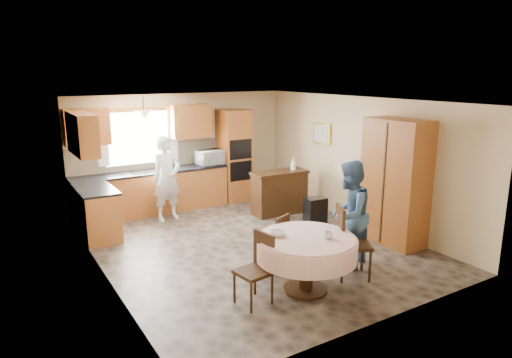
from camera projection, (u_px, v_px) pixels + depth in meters
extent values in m
cube|color=brown|center=(251.00, 244.00, 8.03)|extent=(5.00, 6.00, 0.01)
cube|color=white|center=(251.00, 101.00, 7.45)|extent=(5.00, 6.00, 0.01)
cube|color=tan|center=(183.00, 150.00, 10.23)|extent=(5.00, 0.02, 2.50)
cube|color=tan|center=(384.00, 224.00, 5.25)|extent=(5.00, 0.02, 2.50)
cube|color=tan|center=(100.00, 195.00, 6.47)|extent=(0.02, 6.00, 2.50)
cube|color=tan|center=(359.00, 161.00, 9.01)|extent=(0.02, 6.00, 2.50)
cube|color=white|center=(138.00, 138.00, 9.63)|extent=(1.40, 0.03, 1.10)
cube|color=white|center=(102.00, 138.00, 9.20)|extent=(0.22, 0.02, 1.15)
cube|color=white|center=(173.00, 133.00, 9.96)|extent=(0.22, 0.02, 1.15)
cube|color=#CA7136|center=(152.00, 193.00, 9.74)|extent=(3.30, 0.60, 0.88)
cube|color=black|center=(151.00, 172.00, 9.63)|extent=(3.30, 0.64, 0.04)
cube|color=#CA7136|center=(97.00, 214.00, 8.31)|extent=(0.60, 1.20, 0.88)
cube|color=black|center=(95.00, 189.00, 8.20)|extent=(0.64, 1.20, 0.04)
cube|color=tan|center=(146.00, 157.00, 9.81)|extent=(3.30, 0.02, 0.55)
cube|color=#B0642C|center=(87.00, 127.00, 8.91)|extent=(0.85, 0.33, 0.72)
cube|color=#B0642C|center=(191.00, 121.00, 10.02)|extent=(0.90, 0.33, 0.72)
cube|color=#B0642C|center=(82.00, 134.00, 7.90)|extent=(0.33, 1.20, 0.72)
cube|color=#CA7136|center=(234.00, 155.00, 10.60)|extent=(0.66, 0.62, 2.12)
cube|color=black|center=(241.00, 149.00, 10.30)|extent=(0.56, 0.01, 0.45)
cube|color=black|center=(241.00, 171.00, 10.41)|extent=(0.56, 0.01, 0.45)
cone|color=beige|center=(144.00, 115.00, 9.11)|extent=(0.36, 0.36, 0.18)
cube|color=#3E2511|center=(279.00, 194.00, 9.70)|extent=(1.22, 0.54, 0.86)
cube|color=black|center=(315.00, 211.00, 8.99)|extent=(0.43, 0.32, 0.55)
cube|color=#CA7136|center=(395.00, 182.00, 7.92)|extent=(0.57, 1.15, 2.19)
cylinder|color=#3E2511|center=(306.00, 266.00, 6.26)|extent=(0.20, 0.20, 0.72)
cylinder|color=#3E2511|center=(305.00, 289.00, 6.34)|extent=(0.61, 0.61, 0.04)
cylinder|color=beige|center=(306.00, 239.00, 6.17)|extent=(1.32, 1.32, 0.05)
cylinder|color=beige|center=(306.00, 248.00, 6.20)|extent=(1.38, 1.38, 0.29)
cube|color=#3E2511|center=(253.00, 272.00, 5.89)|extent=(0.46, 0.46, 0.05)
cube|color=#3E2511|center=(264.00, 250.00, 5.95)|extent=(0.10, 0.39, 0.49)
cylinder|color=#3E2511|center=(248.00, 297.00, 5.71)|extent=(0.03, 0.03, 0.42)
cylinder|color=#3E2511|center=(272.00, 291.00, 5.89)|extent=(0.03, 0.03, 0.42)
cylinder|color=#3E2511|center=(235.00, 286.00, 6.00)|extent=(0.03, 0.03, 0.42)
cylinder|color=#3E2511|center=(258.00, 280.00, 6.18)|extent=(0.03, 0.03, 0.42)
cube|color=#3E2511|center=(273.00, 243.00, 7.02)|extent=(0.49, 0.49, 0.04)
cube|color=#3E2511|center=(283.00, 230.00, 6.87)|extent=(0.34, 0.17, 0.44)
cylinder|color=#3E2511|center=(270.00, 261.00, 6.86)|extent=(0.03, 0.03, 0.38)
cylinder|color=#3E2511|center=(287.00, 256.00, 7.02)|extent=(0.03, 0.03, 0.38)
cylinder|color=#3E2511|center=(259.00, 254.00, 7.12)|extent=(0.03, 0.03, 0.38)
cylinder|color=#3E2511|center=(276.00, 250.00, 7.28)|extent=(0.03, 0.03, 0.38)
cube|color=#3E2511|center=(353.00, 245.00, 6.66)|extent=(0.64, 0.64, 0.06)
cube|color=#3E2511|center=(340.00, 225.00, 6.58)|extent=(0.26, 0.41, 0.56)
cylinder|color=#3E2511|center=(352.00, 269.00, 6.45)|extent=(0.04, 0.04, 0.48)
cylinder|color=#3E2511|center=(372.00, 263.00, 6.65)|extent=(0.04, 0.04, 0.48)
cylinder|color=#3E2511|center=(333.00, 259.00, 6.78)|extent=(0.04, 0.04, 0.48)
cylinder|color=#3E2511|center=(353.00, 254.00, 6.99)|extent=(0.04, 0.04, 0.48)
cube|color=gold|center=(322.00, 134.00, 9.85)|extent=(0.05, 0.54, 0.45)
cube|color=#AEC6CC|center=(321.00, 134.00, 9.83)|extent=(0.01, 0.45, 0.36)
imported|color=silver|center=(210.00, 157.00, 10.24)|extent=(0.64, 0.49, 0.32)
imported|color=silver|center=(167.00, 178.00, 9.20)|extent=(0.68, 0.50, 1.72)
imported|color=#3A5A7F|center=(349.00, 215.00, 6.94)|extent=(1.01, 0.93, 1.68)
imported|color=#B2B2B2|center=(268.00, 174.00, 9.44)|extent=(0.23, 0.23, 0.05)
imported|color=silver|center=(293.00, 165.00, 9.74)|extent=(0.16, 0.16, 0.31)
imported|color=#B2B2B2|center=(328.00, 235.00, 6.08)|extent=(0.14, 0.14, 0.10)
imported|color=#B2B2B2|center=(278.00, 234.00, 6.18)|extent=(0.27, 0.27, 0.07)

